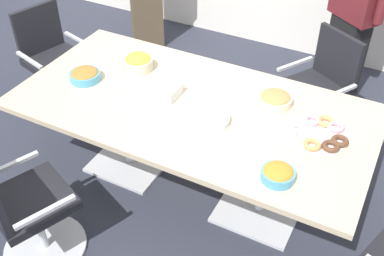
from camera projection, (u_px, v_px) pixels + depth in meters
ground_plane at (192, 184)px, 3.60m from camera, size 10.00×10.00×0.01m
conference_table at (192, 119)px, 3.20m from camera, size 2.40×1.20×0.75m
office_chair_0 at (317, 94)px, 3.82m from camera, size 0.74×0.74×0.91m
office_chair_1 at (54, 65)px, 4.18m from camera, size 0.67×0.67×0.91m
office_chair_2 at (25, 211)px, 2.85m from camera, size 0.71×0.71×0.91m
person_standing_1 at (355, 10)px, 3.99m from camera, size 0.54×0.44×1.68m
snack_bowl_pretzels at (85, 75)px, 3.33m from camera, size 0.22×0.22×0.09m
snack_bowl_chips_yellow at (138, 62)px, 3.44m from camera, size 0.21×0.21×0.12m
snack_bowl_cookies at (275, 99)px, 3.11m from camera, size 0.23×0.23×0.08m
snack_bowl_chips_orange at (278, 174)px, 2.56m from camera, size 0.19×0.19×0.09m
donut_platter at (319, 134)px, 2.85m from camera, size 0.36×0.37×0.04m
plate_stack at (212, 119)px, 2.96m from camera, size 0.22×0.22×0.04m
napkin_pile at (166, 91)px, 3.18m from camera, size 0.18×0.18×0.08m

